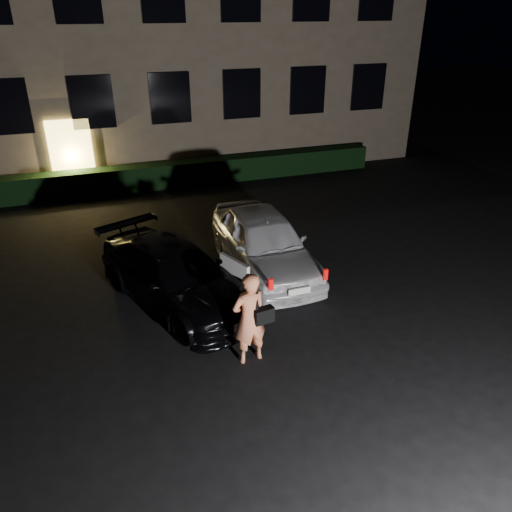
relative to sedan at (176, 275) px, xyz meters
name	(u,v)px	position (x,y,z in m)	size (l,w,h in m)	color
ground	(289,356)	(1.59, -2.62, -0.65)	(80.00, 80.00, 0.00)	black
building	(145,1)	(1.59, 12.37, 5.35)	(20.00, 8.11, 12.00)	brown
hedge	(178,174)	(1.59, 7.88, -0.22)	(15.00, 0.70, 0.85)	black
sedan	(176,275)	(0.00, 0.00, 0.00)	(3.35, 4.82, 1.30)	black
hatch	(264,242)	(2.31, 0.77, 0.09)	(1.77, 4.36, 1.48)	silver
man	(250,318)	(0.86, -2.46, 0.26)	(0.79, 0.53, 1.81)	#DB7953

